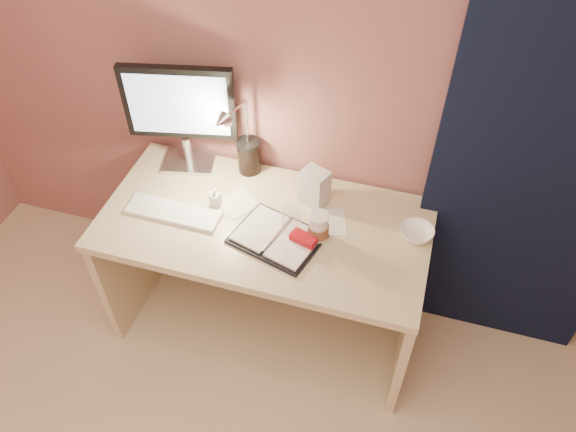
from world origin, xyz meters
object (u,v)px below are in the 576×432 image
(lotion_bottle, at_px, (215,197))
(dark_jar, at_px, (249,158))
(coffee_cup, at_px, (318,228))
(clear_cup, at_px, (291,221))
(desk, at_px, (271,244))
(planner, at_px, (279,238))
(keyboard, at_px, (174,212))
(product_box, at_px, (315,187))
(desk_lamp, at_px, (246,140))
(monitor, at_px, (180,109))
(bowl, at_px, (417,233))

(lotion_bottle, height_order, dark_jar, dark_jar)
(coffee_cup, xyz_separation_m, clear_cup, (-0.12, 0.00, 0.01))
(desk, bearing_deg, planner, -59.23)
(coffee_cup, bearing_deg, keyboard, -176.67)
(dark_jar, distance_m, product_box, 0.36)
(clear_cup, distance_m, lotion_bottle, 0.37)
(product_box, relative_size, desk_lamp, 0.41)
(keyboard, xyz_separation_m, coffee_cup, (0.63, 0.04, 0.06))
(monitor, height_order, planner, monitor)
(clear_cup, relative_size, product_box, 0.84)
(monitor, height_order, lotion_bottle, monitor)
(planner, bearing_deg, keyboard, -166.04)
(bowl, bearing_deg, lotion_bottle, -176.01)
(keyboard, bearing_deg, lotion_bottle, 34.77)
(product_box, bearing_deg, bowl, 11.45)
(monitor, height_order, desk_lamp, monitor)
(dark_jar, xyz_separation_m, desk_lamp, (0.03, -0.09, 0.18))
(dark_jar, relative_size, product_box, 0.88)
(product_box, height_order, desk_lamp, desk_lamp)
(planner, distance_m, coffee_cup, 0.17)
(monitor, xyz_separation_m, lotion_bottle, (0.22, -0.22, -0.26))
(desk, relative_size, monitor, 2.71)
(planner, bearing_deg, coffee_cup, 34.20)
(dark_jar, bearing_deg, keyboard, -121.13)
(keyboard, distance_m, lotion_bottle, 0.19)
(keyboard, relative_size, desk_lamp, 1.02)
(product_box, bearing_deg, dark_jar, -177.13)
(desk, height_order, coffee_cup, coffee_cup)
(clear_cup, relative_size, lotion_bottle, 1.55)
(monitor, xyz_separation_m, product_box, (0.63, -0.08, -0.22))
(lotion_bottle, bearing_deg, clear_cup, -10.61)
(clear_cup, xyz_separation_m, bowl, (0.50, 0.13, -0.05))
(lotion_bottle, xyz_separation_m, dark_jar, (0.07, 0.26, 0.03))
(clear_cup, height_order, dark_jar, dark_jar)
(desk, xyz_separation_m, keyboard, (-0.39, -0.14, 0.23))
(keyboard, relative_size, coffee_cup, 2.99)
(bowl, height_order, desk_lamp, desk_lamp)
(dark_jar, bearing_deg, desk_lamp, -73.29)
(desk, distance_m, bowl, 0.68)
(monitor, height_order, product_box, monitor)
(keyboard, bearing_deg, planner, -1.18)
(desk_lamp, bearing_deg, desk, -25.86)
(monitor, bearing_deg, bowl, -20.65)
(dark_jar, bearing_deg, product_box, -18.81)
(planner, height_order, product_box, product_box)
(product_box, bearing_deg, desk, -126.08)
(planner, height_order, dark_jar, dark_jar)
(planner, relative_size, clear_cup, 2.88)
(desk, distance_m, lotion_bottle, 0.36)
(coffee_cup, bearing_deg, dark_jar, 141.55)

